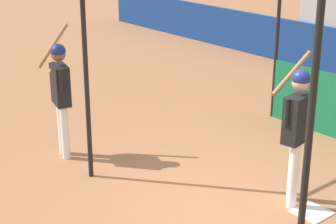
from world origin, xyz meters
TOP-DOWN VIEW (x-y plane):
  - ground_plane at (0.00, 0.00)m, footprint 60.00×60.00m
  - home_plate at (0.98, 0.88)m, footprint 0.44×0.44m
  - player_batter at (0.62, 0.89)m, footprint 0.50×0.83m
  - player_waiting at (-2.74, -0.72)m, footprint 0.80×0.49m

SIDE VIEW (x-z plane):
  - ground_plane at x=0.00m, z-range 0.00..0.00m
  - home_plate at x=0.98m, z-range 0.00..0.02m
  - player_waiting at x=-2.74m, z-range 0.08..2.21m
  - player_batter at x=0.62m, z-range 0.16..2.16m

